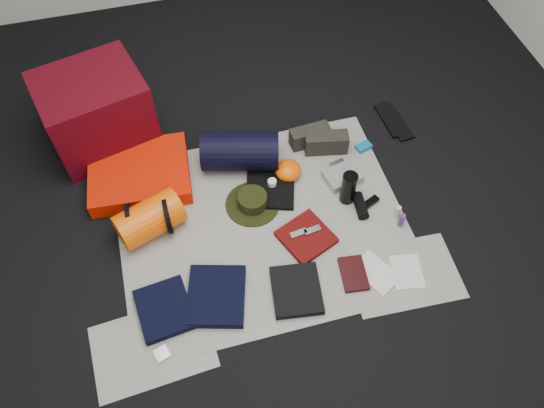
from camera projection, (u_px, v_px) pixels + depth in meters
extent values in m
cube|color=black|center=(263.00, 225.00, 3.02)|extent=(4.50, 4.50, 0.02)
cube|color=#B3B3A5|center=(263.00, 224.00, 3.01)|extent=(1.60, 1.30, 0.01)
cube|color=#B3B3A5|center=(153.00, 347.00, 2.60)|extent=(0.61, 0.44, 0.00)
cube|color=#B3B3A5|center=(404.00, 274.00, 2.83)|extent=(0.60, 0.43, 0.00)
cube|color=#4F0510|center=(97.00, 112.00, 3.17)|extent=(0.69, 0.62, 0.49)
cube|color=red|center=(140.00, 174.00, 3.14)|extent=(0.62, 0.52, 0.11)
cylinder|color=#F85804|center=(149.00, 219.00, 2.90)|extent=(0.41, 0.32, 0.21)
cylinder|color=black|center=(131.00, 223.00, 2.88)|extent=(0.02, 0.22, 0.22)
cylinder|color=black|center=(168.00, 215.00, 2.91)|extent=(0.02, 0.22, 0.22)
cylinder|color=black|center=(240.00, 151.00, 3.15)|extent=(0.50, 0.35, 0.24)
cylinder|color=black|center=(253.00, 204.00, 3.08)|extent=(0.34, 0.34, 0.01)
cylinder|color=black|center=(252.00, 200.00, 3.04)|extent=(0.17, 0.17, 0.08)
cube|color=#2D2923|center=(310.00, 136.00, 3.30)|extent=(0.25, 0.11, 0.12)
cube|color=#2D2923|center=(326.00, 143.00, 3.26)|extent=(0.28, 0.15, 0.13)
cube|color=black|center=(391.00, 120.00, 3.46)|extent=(0.13, 0.31, 0.02)
cube|color=black|center=(397.00, 125.00, 3.43)|extent=(0.13, 0.29, 0.02)
cube|color=black|center=(164.00, 309.00, 2.69)|extent=(0.29, 0.32, 0.05)
cube|color=black|center=(216.00, 296.00, 2.72)|extent=(0.37, 0.40, 0.05)
cube|color=black|center=(296.00, 290.00, 2.75)|extent=(0.29, 0.32, 0.04)
cube|color=black|center=(270.00, 190.00, 3.12)|extent=(0.35, 0.33, 0.03)
cube|color=#590A09|center=(306.00, 237.00, 2.93)|extent=(0.34, 0.34, 0.03)
ellipsoid|color=#F85804|center=(288.00, 170.00, 3.16)|extent=(0.18, 0.18, 0.10)
cube|color=gray|center=(342.00, 176.00, 3.16)|extent=(0.23, 0.19, 0.05)
cylinder|color=black|center=(348.00, 188.00, 3.01)|extent=(0.11, 0.11, 0.22)
cylinder|color=black|center=(360.00, 206.00, 3.04)|extent=(0.08, 0.17, 0.06)
cube|color=#A4A4A9|center=(338.00, 165.00, 3.22)|extent=(0.10, 0.08, 0.04)
cube|color=#1068A2|center=(364.00, 147.00, 3.31)|extent=(0.11, 0.08, 0.03)
cylinder|color=#582577|center=(401.00, 220.00, 2.96)|extent=(0.04, 0.04, 0.10)
cylinder|color=#B9BEB9|center=(397.00, 212.00, 2.99)|extent=(0.04, 0.04, 0.09)
cube|color=black|center=(353.00, 274.00, 2.81)|extent=(0.15, 0.22, 0.03)
cube|color=silver|center=(376.00, 273.00, 2.82)|extent=(0.25, 0.28, 0.01)
cube|color=silver|center=(407.00, 272.00, 2.83)|extent=(0.19, 0.23, 0.01)
cube|color=black|center=(371.00, 202.00, 3.07)|extent=(0.11, 0.08, 0.03)
cube|color=#A4A4A9|center=(162.00, 354.00, 2.57)|extent=(0.09, 0.09, 0.01)
cylinder|color=silver|center=(272.00, 183.00, 3.11)|extent=(0.05, 0.05, 0.04)
cube|color=#A4A4A9|center=(298.00, 233.00, 2.92)|extent=(0.10, 0.05, 0.01)
cube|color=#A4A4A9|center=(312.00, 230.00, 2.93)|extent=(0.10, 0.05, 0.01)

